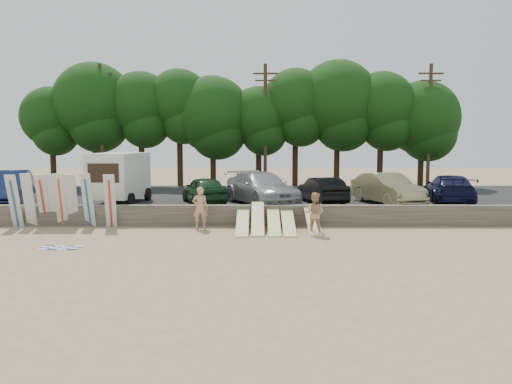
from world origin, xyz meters
TOP-DOWN VIEW (x-y plane):
  - ground at (0.00, 0.00)m, footprint 120.00×120.00m
  - seawall at (0.00, 3.00)m, footprint 44.00×0.50m
  - parking_lot at (0.00, 10.50)m, footprint 44.00×14.50m
  - treeline at (0.52, 17.56)m, footprint 33.41×6.22m
  - utility_poles at (2.00, 16.00)m, footprint 25.80×0.26m
  - box_trailer at (-6.11, 6.34)m, footprint 2.79×4.49m
  - car_0 at (-12.21, 6.40)m, footprint 3.30×5.71m
  - car_1 at (-1.47, 6.13)m, footprint 3.12×4.67m
  - car_2 at (1.62, 5.90)m, footprint 4.65×6.39m
  - car_3 at (4.94, 6.24)m, footprint 2.42×4.55m
  - car_4 at (8.36, 5.84)m, footprint 3.18×5.33m
  - car_5 at (11.96, 6.54)m, footprint 3.14×5.60m
  - surfboard_upright_0 at (-9.95, 2.37)m, footprint 0.51×0.77m
  - surfboard_upright_1 at (-9.35, 2.55)m, footprint 0.54×0.59m
  - surfboard_upright_2 at (-8.71, 2.62)m, footprint 0.53×0.80m
  - surfboard_upright_3 at (-8.19, 2.63)m, footprint 0.52×0.72m
  - surfboard_upright_4 at (-7.86, 2.57)m, footprint 0.53×0.61m
  - surfboard_upright_5 at (-7.34, 2.61)m, footprint 0.58×0.80m
  - surfboard_upright_6 at (-6.57, 2.56)m, footprint 0.58×0.63m
  - surfboard_upright_7 at (-5.46, 2.36)m, footprint 0.61×0.80m
  - surfboard_low_0 at (0.75, 1.31)m, footprint 0.56×2.92m
  - surfboard_low_1 at (1.43, 1.41)m, footprint 0.56×2.81m
  - surfboard_low_2 at (2.15, 1.42)m, footprint 0.56×2.91m
  - surfboard_low_3 at (2.80, 1.36)m, footprint 0.56×2.92m
  - surfboard_low_4 at (3.90, 1.53)m, footprint 0.56×2.88m
  - beachgoer_a at (-1.22, 2.07)m, footprint 0.73×0.49m
  - beachgoer_b at (3.88, 0.64)m, footprint 1.07×0.95m
  - cooler at (1.10, 2.40)m, footprint 0.46×0.41m
  - gear_bag at (1.41, 2.08)m, footprint 0.37×0.34m
  - beach_towel at (-6.06, -2.14)m, footprint 1.59×1.59m

SIDE VIEW (x-z plane):
  - ground at x=0.00m, z-range 0.00..0.00m
  - beach_towel at x=-6.06m, z-range 0.01..0.01m
  - gear_bag at x=1.41m, z-range 0.00..0.22m
  - cooler at x=1.10m, z-range 0.00..0.32m
  - parking_lot at x=0.00m, z-range 0.00..0.70m
  - surfboard_low_3 at x=2.80m, z-range 0.00..0.82m
  - surfboard_low_0 at x=0.75m, z-range 0.00..0.84m
  - surfboard_low_2 at x=2.15m, z-range 0.00..0.88m
  - surfboard_low_4 at x=3.90m, z-range 0.00..0.99m
  - seawall at x=0.00m, z-range 0.00..1.00m
  - surfboard_low_1 at x=1.43m, z-range 0.00..1.18m
  - beachgoer_b at x=3.88m, z-range 0.00..1.84m
  - beachgoer_a at x=-1.22m, z-range 0.00..1.96m
  - surfboard_upright_2 at x=-8.71m, z-range 0.00..2.51m
  - surfboard_upright_0 at x=-9.95m, z-range 0.00..2.52m
  - surfboard_upright_5 at x=-7.34m, z-range 0.00..2.52m
  - surfboard_upright_7 at x=-5.46m, z-range 0.00..2.53m
  - surfboard_upright_3 at x=-8.19m, z-range 0.00..2.53m
  - surfboard_upright_4 at x=-7.86m, z-range 0.00..2.56m
  - surfboard_upright_6 at x=-6.57m, z-range 0.00..2.56m
  - surfboard_upright_1 at x=-9.35m, z-range 0.00..2.56m
  - car_3 at x=4.94m, z-range 0.70..2.13m
  - car_1 at x=-1.47m, z-range 0.70..2.18m
  - car_5 at x=11.96m, z-range 0.70..2.23m
  - car_4 at x=8.36m, z-range 0.70..2.36m
  - car_2 at x=1.62m, z-range 0.70..2.42m
  - car_0 at x=-12.21m, z-range 0.70..2.48m
  - box_trailer at x=-6.11m, z-range 0.87..3.60m
  - utility_poles at x=2.00m, z-range 0.93..9.93m
  - treeline at x=0.52m, z-range 1.85..11.41m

